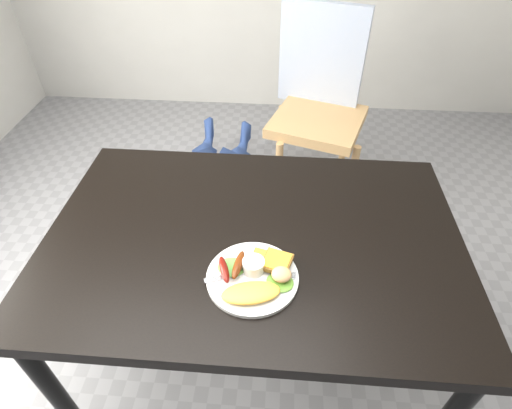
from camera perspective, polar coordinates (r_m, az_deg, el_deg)
The scene contains 15 objects.
room_floor at distance 1.78m, azimuth -0.25°, elevation -21.46°, with size 4.00×4.50×0.02m, color gray.
dining_table at distance 1.17m, azimuth -0.36°, elevation -4.88°, with size 1.20×0.80×0.04m, color black.
dining_chair at distance 2.30m, azimuth 8.79°, elevation 11.63°, with size 0.47×0.47×0.06m, color tan.
person at distance 1.93m, azimuth -8.12°, elevation 13.19°, with size 0.48×0.32×1.35m, color #2D4687.
plate at distance 1.05m, azimuth -0.52°, elevation -10.38°, with size 0.24×0.24×0.01m, color white.
lettuce_left at distance 1.06m, azimuth -3.52°, elevation -8.90°, with size 0.07×0.07×0.01m, color #588E34.
lettuce_right at distance 1.03m, azimuth 3.44°, elevation -11.00°, with size 0.07×0.06×0.01m, color #449A23.
omelette at distance 1.00m, azimuth -0.75°, elevation -12.50°, with size 0.15×0.07×0.02m, color yellow.
sausage_a at distance 1.03m, azimuth -4.58°, elevation -9.22°, with size 0.02×0.09×0.02m, color maroon.
sausage_b at distance 1.04m, azimuth -2.55°, elevation -8.59°, with size 0.02×0.09×0.02m, color #632D15.
ramekin at distance 1.04m, azimuth -0.36°, elevation -8.70°, with size 0.06×0.06×0.03m, color white.
toast_a at distance 1.07m, azimuth 1.00°, elevation -7.94°, with size 0.06×0.06×0.01m, color olive.
toast_b at distance 1.05m, azimuth 3.01°, elevation -8.18°, with size 0.07×0.07×0.01m, color brown.
potato_salad at distance 1.02m, azimuth 3.67°, elevation -9.94°, with size 0.05×0.05×0.03m, color beige.
fork at distance 1.05m, azimuth -2.60°, elevation -9.82°, with size 0.18×0.01×0.00m, color #ADAFB7.
Camera 1 is at (0.07, -0.80, 1.58)m, focal length 28.00 mm.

